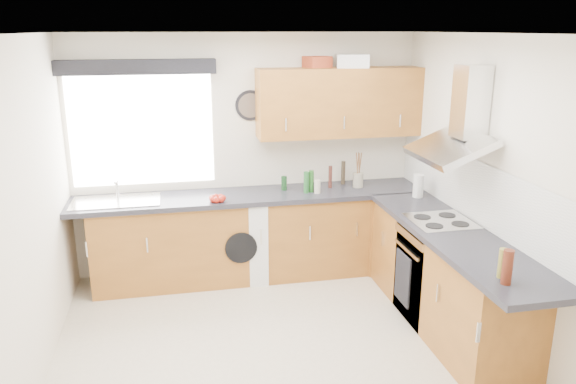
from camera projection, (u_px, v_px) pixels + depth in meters
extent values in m
plane|color=beige|center=(279.00, 352.00, 4.57)|extent=(3.60, 3.60, 0.00)
cube|color=white|center=(278.00, 34.00, 3.87)|extent=(3.60, 3.60, 0.02)
cube|color=silver|center=(247.00, 155.00, 5.91)|extent=(3.60, 0.02, 2.50)
cube|color=silver|center=(353.00, 325.00, 2.53)|extent=(3.60, 0.02, 2.50)
cube|color=silver|center=(23.00, 222.00, 3.87)|extent=(0.02, 3.60, 2.50)
cube|color=silver|center=(495.00, 192.00, 4.58)|extent=(0.02, 3.60, 2.50)
cube|color=silver|center=(142.00, 131.00, 5.62)|extent=(1.40, 0.02, 1.10)
cube|color=black|center=(137.00, 67.00, 5.35)|extent=(1.50, 0.18, 0.14)
cube|color=white|center=(474.00, 190.00, 4.87)|extent=(0.01, 3.00, 0.54)
cube|color=brown|center=(242.00, 238.00, 5.85)|extent=(3.00, 0.58, 0.86)
cube|color=brown|center=(387.00, 228.00, 6.16)|extent=(0.60, 0.60, 0.86)
cube|color=brown|center=(446.00, 279.00, 4.89)|extent=(0.58, 2.10, 0.86)
cube|color=#222229|center=(251.00, 196.00, 5.74)|extent=(3.60, 0.62, 0.05)
cube|color=#222229|center=(457.00, 237.00, 4.62)|extent=(0.62, 2.42, 0.05)
cube|color=black|center=(437.00, 273.00, 5.03)|extent=(0.56, 0.58, 0.85)
cube|color=silver|center=(441.00, 221.00, 4.89)|extent=(0.52, 0.52, 0.01)
cube|color=brown|center=(339.00, 102.00, 5.78)|extent=(1.70, 0.35, 0.70)
cube|color=silver|center=(237.00, 237.00, 5.85)|extent=(0.65, 0.64, 0.88)
cylinder|color=black|center=(251.00, 106.00, 5.76)|extent=(0.31, 0.04, 0.31)
cube|color=silver|center=(353.00, 61.00, 5.67)|extent=(0.37, 0.30, 0.13)
cube|color=#AA4022|center=(317.00, 62.00, 5.71)|extent=(0.30, 0.27, 0.11)
cylinder|color=gray|center=(358.00, 180.00, 5.95)|extent=(0.11, 0.11, 0.15)
cylinder|color=silver|center=(418.00, 186.00, 5.59)|extent=(0.11, 0.11, 0.23)
cylinder|color=#451F18|center=(330.00, 177.00, 5.91)|extent=(0.04, 0.04, 0.24)
cylinder|color=#225920|center=(311.00, 181.00, 5.76)|extent=(0.05, 0.05, 0.23)
cylinder|color=#1F5625|center=(306.00, 182.00, 5.73)|extent=(0.05, 0.05, 0.22)
cylinder|color=#143918|center=(284.00, 183.00, 5.84)|extent=(0.06, 0.06, 0.15)
cylinder|color=#362B1E|center=(343.00, 173.00, 6.06)|extent=(0.04, 0.04, 0.25)
cylinder|color=#BEB7A2|center=(317.00, 187.00, 5.73)|extent=(0.06, 0.06, 0.14)
cylinder|color=#572012|center=(507.00, 267.00, 3.68)|extent=(0.07, 0.07, 0.24)
cylinder|color=olive|center=(503.00, 263.00, 3.78)|extent=(0.06, 0.06, 0.21)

